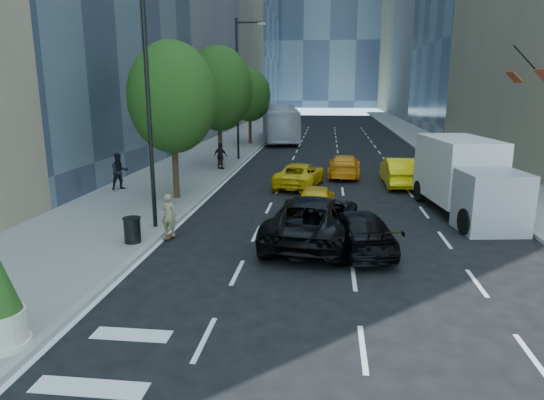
# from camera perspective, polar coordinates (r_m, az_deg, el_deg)

# --- Properties ---
(ground) EXTENTS (160.00, 160.00, 0.00)m
(ground) POSITION_cam_1_polar(r_m,az_deg,el_deg) (14.68, 5.64, -8.89)
(ground) COLOR black
(ground) RESTS_ON ground
(sidewalk_left) EXTENTS (6.00, 120.00, 0.15)m
(sidewalk_left) POSITION_cam_1_polar(r_m,az_deg,el_deg) (44.88, -5.26, 6.30)
(sidewalk_left) COLOR slate
(sidewalk_left) RESTS_ON ground
(sidewalk_right) EXTENTS (4.00, 120.00, 0.15)m
(sidewalk_right) POSITION_cam_1_polar(r_m,az_deg,el_deg) (45.03, 19.27, 5.64)
(sidewalk_right) COLOR slate
(sidewalk_right) RESTS_ON ground
(lamp_near) EXTENTS (2.13, 0.22, 10.00)m
(lamp_near) POSITION_cam_1_polar(r_m,az_deg,el_deg) (18.74, -13.98, 13.80)
(lamp_near) COLOR black
(lamp_near) RESTS_ON sidewalk_left
(lamp_far) EXTENTS (2.13, 0.22, 10.00)m
(lamp_far) POSITION_cam_1_polar(r_m,az_deg,el_deg) (36.18, -3.82, 13.75)
(lamp_far) COLOR black
(lamp_far) RESTS_ON sidewalk_left
(tree_near) EXTENTS (4.20, 4.20, 7.46)m
(tree_near) POSITION_cam_1_polar(r_m,az_deg,el_deg) (23.76, -11.65, 11.71)
(tree_near) COLOR black
(tree_near) RESTS_ON sidewalk_left
(tree_mid) EXTENTS (4.50, 4.50, 7.99)m
(tree_mid) POSITION_cam_1_polar(r_m,az_deg,el_deg) (33.41, -6.27, 12.89)
(tree_mid) COLOR black
(tree_mid) RESTS_ON sidewalk_left
(tree_far) EXTENTS (3.90, 3.90, 6.92)m
(tree_far) POSITION_cam_1_polar(r_m,az_deg,el_deg) (46.19, -2.63, 12.20)
(tree_far) COLOR black
(tree_far) RESTS_ON sidewalk_left
(traffic_signal) EXTENTS (2.48, 0.53, 5.20)m
(traffic_signal) POSITION_cam_1_polar(r_m,az_deg,el_deg) (54.01, -0.39, 11.97)
(traffic_signal) COLOR black
(traffic_signal) RESTS_ON sidewalk_left
(skateboarder) EXTENTS (0.62, 0.44, 1.60)m
(skateboarder) POSITION_cam_1_polar(r_m,az_deg,el_deg) (18.19, -12.05, -2.06)
(skateboarder) COLOR #8B7D57
(skateboarder) RESTS_ON ground
(black_sedan_lincoln) EXTENTS (3.61, 6.49, 1.72)m
(black_sedan_lincoln) POSITION_cam_1_polar(r_m,az_deg,el_deg) (17.47, 4.88, -2.25)
(black_sedan_lincoln) COLOR black
(black_sedan_lincoln) RESTS_ON ground
(black_sedan_mercedes) EXTENTS (2.84, 5.05, 1.38)m
(black_sedan_mercedes) POSITION_cam_1_polar(r_m,az_deg,el_deg) (16.88, 9.94, -3.56)
(black_sedan_mercedes) COLOR black
(black_sedan_mercedes) RESTS_ON ground
(taxi_a) EXTENTS (1.71, 3.97, 1.34)m
(taxi_a) POSITION_cam_1_polar(r_m,az_deg,el_deg) (21.33, 5.18, 0.09)
(taxi_a) COLOR #E7AD0C
(taxi_a) RESTS_ON ground
(taxi_b) EXTENTS (1.76, 4.87, 1.60)m
(taxi_b) POSITION_cam_1_polar(r_m,az_deg,el_deg) (28.30, 14.76, 3.26)
(taxi_b) COLOR yellow
(taxi_b) RESTS_ON ground
(taxi_c) EXTENTS (2.91, 5.10, 1.34)m
(taxi_c) POSITION_cam_1_polar(r_m,az_deg,el_deg) (27.08, 3.29, 2.97)
(taxi_c) COLOR gold
(taxi_c) RESTS_ON ground
(taxi_d) EXTENTS (2.15, 4.77, 1.36)m
(taxi_d) POSITION_cam_1_polar(r_m,az_deg,el_deg) (30.43, 8.51, 4.01)
(taxi_d) COLOR #FF970D
(taxi_d) RESTS_ON ground
(city_bus) EXTENTS (5.09, 13.19, 3.58)m
(city_bus) POSITION_cam_1_polar(r_m,az_deg,el_deg) (49.95, 0.89, 9.05)
(city_bus) COLOR silver
(city_bus) RESTS_ON ground
(box_truck) EXTENTS (3.37, 7.09, 3.26)m
(box_truck) POSITION_cam_1_polar(r_m,az_deg,el_deg) (22.58, 21.81, 2.49)
(box_truck) COLOR silver
(box_truck) RESTS_ON ground
(pedestrian_a) EXTENTS (1.19, 1.16, 1.93)m
(pedestrian_a) POSITION_cam_1_polar(r_m,az_deg,el_deg) (26.79, -17.51, 3.22)
(pedestrian_a) COLOR black
(pedestrian_a) RESTS_ON sidewalk_left
(pedestrian_b) EXTENTS (1.10, 0.77, 1.73)m
(pedestrian_b) POSITION_cam_1_polar(r_m,az_deg,el_deg) (32.07, -6.06, 5.17)
(pedestrian_b) COLOR black
(pedestrian_b) RESTS_ON sidewalk_left
(trash_can) EXTENTS (0.58, 0.58, 0.87)m
(trash_can) POSITION_cam_1_polar(r_m,az_deg,el_deg) (17.70, -16.11, -3.47)
(trash_can) COLOR black
(trash_can) RESTS_ON sidewalk_left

